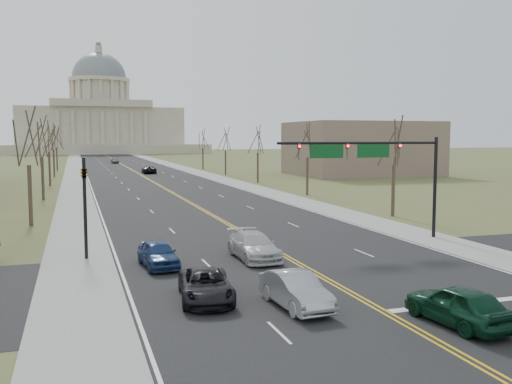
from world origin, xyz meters
TOP-DOWN VIEW (x-y plane):
  - ground at (0.00, 0.00)m, footprint 600.00×600.00m
  - road at (0.00, 110.00)m, footprint 20.00×380.00m
  - cross_road at (0.00, 6.00)m, footprint 120.00×14.00m
  - sidewalk_left at (-12.00, 110.00)m, footprint 4.00×380.00m
  - sidewalk_right at (12.00, 110.00)m, footprint 4.00×380.00m
  - center_line at (0.00, 110.00)m, footprint 0.42×380.00m
  - edge_line_left at (-9.80, 110.00)m, footprint 0.15×380.00m
  - edge_line_right at (9.80, 110.00)m, footprint 0.15×380.00m
  - stop_bar at (5.00, -1.00)m, footprint 9.50×0.50m
  - capitol at (0.00, 249.91)m, footprint 90.00×60.00m
  - signal_mast at (7.45, 13.50)m, footprint 12.12×0.44m
  - signal_left at (-11.50, 13.50)m, footprint 0.32×0.36m
  - tree_r_0 at (15.50, 24.00)m, footprint 3.74×3.74m
  - tree_l_0 at (-15.50, 28.00)m, footprint 3.96×3.96m
  - tree_r_1 at (15.50, 44.00)m, footprint 3.74×3.74m
  - tree_l_1 at (-15.50, 48.00)m, footprint 3.96×3.96m
  - tree_r_2 at (15.50, 64.00)m, footprint 3.74×3.74m
  - tree_l_2 at (-15.50, 68.00)m, footprint 3.96×3.96m
  - tree_r_3 at (15.50, 84.00)m, footprint 3.74×3.74m
  - tree_l_3 at (-15.50, 88.00)m, footprint 3.96×3.96m
  - tree_r_4 at (15.50, 104.00)m, footprint 3.74×3.74m
  - tree_l_4 at (-15.50, 108.00)m, footprint 3.96×3.96m
  - bldg_right_mass at (40.00, 76.00)m, footprint 25.00×20.00m
  - car_nb_inner_lead at (1.84, -3.30)m, footprint 2.39×4.85m
  - car_sb_inner_lead at (-3.26, 0.73)m, footprint 1.92×4.63m
  - car_sb_outer_lead at (-6.66, 2.89)m, footprint 2.80×5.05m
  - car_sb_inner_second at (-2.05, 10.46)m, footprint 2.23×5.35m
  - car_sb_outer_second at (-7.74, 10.07)m, footprint 2.12×4.47m
  - car_far_nb at (2.00, 92.19)m, footprint 2.56×5.44m
  - car_far_sb at (-1.50, 137.64)m, footprint 2.25×4.51m

SIDE VIEW (x-z plane):
  - ground at x=0.00m, z-range 0.00..0.00m
  - road at x=0.00m, z-range 0.00..0.01m
  - cross_road at x=0.00m, z-range 0.00..0.01m
  - sidewalk_left at x=-12.00m, z-range 0.00..0.03m
  - sidewalk_right at x=12.00m, z-range 0.00..0.03m
  - center_line at x=0.00m, z-range 0.01..0.02m
  - edge_line_left at x=-9.80m, z-range 0.01..0.02m
  - edge_line_right at x=9.80m, z-range 0.01..0.02m
  - stop_bar at x=5.00m, z-range 0.01..0.02m
  - car_sb_outer_lead at x=-6.66m, z-range 0.01..1.35m
  - car_far_sb at x=-1.50m, z-range 0.01..1.49m
  - car_sb_outer_second at x=-7.74m, z-range 0.01..1.49m
  - car_sb_inner_lead at x=-3.26m, z-range 0.01..1.50m
  - car_far_nb at x=2.00m, z-range 0.01..1.52m
  - car_sb_inner_second at x=-2.05m, z-range 0.01..1.56m
  - car_nb_inner_lead at x=1.84m, z-range 0.01..1.60m
  - signal_left at x=-11.50m, z-range 0.71..6.71m
  - bldg_right_mass at x=40.00m, z-range 0.00..10.00m
  - signal_mast at x=7.45m, z-range 2.16..9.36m
  - tree_r_0 at x=15.50m, z-range 2.30..10.80m
  - tree_r_1 at x=15.50m, z-range 2.30..10.80m
  - tree_r_2 at x=15.50m, z-range 2.30..10.80m
  - tree_r_3 at x=15.50m, z-range 2.30..10.80m
  - tree_r_4 at x=15.50m, z-range 2.30..10.80m
  - tree_l_0 at x=-15.50m, z-range 2.44..11.44m
  - tree_l_1 at x=-15.50m, z-range 2.44..11.44m
  - tree_l_2 at x=-15.50m, z-range 2.44..11.44m
  - tree_l_3 at x=-15.50m, z-range 2.44..11.44m
  - tree_l_4 at x=-15.50m, z-range 2.44..11.44m
  - capitol at x=0.00m, z-range -10.80..39.20m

